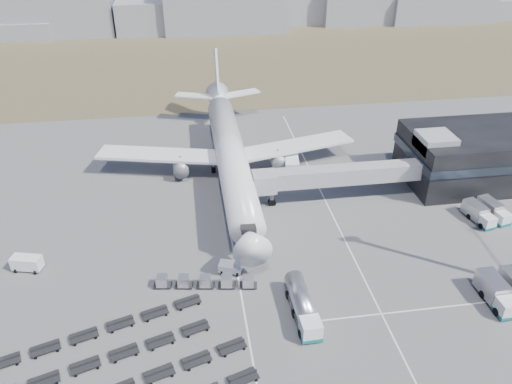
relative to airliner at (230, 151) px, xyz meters
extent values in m
plane|color=#565659|center=(0.00, -32.38, -5.29)|extent=(420.00, 420.00, 0.00)
cube|color=brown|center=(0.00, 77.62, -5.29)|extent=(420.00, 90.00, 0.01)
cube|color=silver|center=(-2.00, -27.38, -5.29)|extent=(0.25, 110.00, 0.01)
cube|color=silver|center=(16.00, -27.38, -5.29)|extent=(0.25, 110.00, 0.01)
cube|color=silver|center=(25.00, -40.38, -5.29)|extent=(40.00, 0.25, 0.01)
cube|color=black|center=(48.00, -8.38, -0.29)|extent=(30.00, 16.00, 10.00)
cube|color=#262D38|center=(48.00, -8.38, 0.91)|extent=(30.40, 16.40, 1.60)
cube|color=#939399|center=(36.00, -10.38, 4.21)|extent=(6.00, 6.00, 3.00)
cube|color=#939399|center=(18.10, -11.88, -0.19)|extent=(29.80, 3.00, 3.00)
cube|color=#939399|center=(4.70, -12.38, -0.19)|extent=(4.00, 3.60, 3.40)
cylinder|color=slate|center=(6.20, -11.88, -2.74)|extent=(0.70, 0.70, 5.10)
cylinder|color=black|center=(6.20, -11.88, -4.84)|extent=(1.40, 0.90, 1.40)
cylinder|color=white|center=(0.00, -2.38, 0.01)|extent=(5.60, 48.00, 5.60)
cone|color=white|center=(0.00, -28.88, 0.01)|extent=(5.60, 5.00, 5.60)
cone|color=white|center=(0.00, 25.62, 0.81)|extent=(5.60, 8.00, 5.60)
cube|color=black|center=(0.00, -26.88, 0.81)|extent=(2.20, 2.00, 0.80)
cube|color=white|center=(-13.00, 2.62, -1.19)|extent=(25.59, 11.38, 0.50)
cube|color=white|center=(13.00, 2.62, -1.19)|extent=(25.59, 11.38, 0.50)
cylinder|color=slate|center=(-9.50, 0.62, -2.89)|extent=(3.00, 5.00, 3.00)
cylinder|color=slate|center=(9.50, 0.62, -2.89)|extent=(3.00, 5.00, 3.00)
cube|color=white|center=(-5.50, 27.62, 1.21)|extent=(9.49, 5.63, 0.35)
cube|color=white|center=(5.50, 27.62, 1.21)|extent=(9.49, 5.63, 0.35)
cube|color=white|center=(0.00, 28.62, 6.51)|extent=(0.50, 9.06, 11.45)
cylinder|color=slate|center=(0.00, -23.38, -4.04)|extent=(0.50, 0.50, 2.50)
cylinder|color=slate|center=(-3.20, 1.62, -4.04)|extent=(0.60, 0.60, 2.50)
cylinder|color=slate|center=(3.20, 1.62, -4.04)|extent=(0.60, 0.60, 2.50)
cylinder|color=black|center=(0.00, -23.38, -4.79)|extent=(0.50, 1.20, 1.20)
cube|color=gray|center=(-73.00, 115.96, -2.16)|extent=(35.85, 12.00, 6.26)
cube|color=gray|center=(-57.42, 117.04, 5.49)|extent=(50.15, 12.00, 21.56)
cube|color=gray|center=(-18.43, 115.87, 0.66)|extent=(26.23, 12.00, 11.90)
cube|color=gray|center=(10.07, 113.74, 5.48)|extent=(46.95, 12.00, 21.55)
cube|color=gray|center=(43.22, 125.20, 2.42)|extent=(41.93, 12.00, 15.43)
cube|color=gray|center=(67.39, 120.55, 3.13)|extent=(34.03, 12.00, 16.84)
cube|color=gray|center=(100.46, 117.87, 0.06)|extent=(43.85, 12.00, 10.71)
cube|color=gray|center=(129.45, 122.31, -1.26)|extent=(32.84, 12.00, 8.06)
cube|color=white|center=(5.65, -42.91, -3.76)|extent=(2.60, 2.60, 2.43)
cube|color=#126A65|center=(5.65, -42.91, -4.71)|extent=(2.71, 2.71, 0.53)
cylinder|color=#BBBBC0|center=(5.50, -37.75, -3.29)|extent=(2.86, 7.99, 2.64)
cube|color=slate|center=(5.50, -37.75, -4.50)|extent=(2.76, 7.98, 0.37)
cylinder|color=black|center=(5.54, -39.33, -4.76)|extent=(2.78, 1.24, 1.16)
cube|color=white|center=(-2.96, -28.94, -4.54)|extent=(3.74, 2.80, 1.49)
cube|color=white|center=(-32.50, -24.09, -4.15)|extent=(4.62, 2.93, 2.28)
cube|color=white|center=(12.10, -0.50, -3.54)|extent=(3.64, 6.90, 3.06)
cube|color=#126A65|center=(12.10, -0.50, -4.80)|extent=(3.77, 7.03, 0.49)
cube|color=white|center=(31.97, -42.95, -3.92)|extent=(2.45, 2.35, 2.31)
cube|color=#126A65|center=(31.97, -42.95, -4.82)|extent=(2.56, 2.46, 0.47)
cube|color=#BBBBC0|center=(31.92, -39.27, -3.50)|extent=(2.60, 4.88, 2.73)
cube|color=white|center=(40.27, -24.04, -4.10)|extent=(2.45, 2.38, 2.01)
cube|color=#126A65|center=(40.27, -24.04, -4.88)|extent=(2.56, 2.49, 0.41)
cube|color=#BBBBC0|center=(39.65, -20.91, -3.74)|extent=(2.97, 4.55, 2.38)
cube|color=white|center=(43.32, -23.44, -4.10)|extent=(2.45, 2.38, 2.01)
cube|color=#126A65|center=(43.32, -23.44, -4.88)|extent=(2.56, 2.49, 0.41)
cube|color=#BBBBC0|center=(42.70, -20.30, -3.74)|extent=(2.97, 4.55, 2.38)
cube|color=black|center=(-12.80, -30.74, -5.01)|extent=(2.67, 1.87, 0.17)
cube|color=#BBBBC0|center=(-12.80, -30.74, -4.20)|extent=(1.73, 1.73, 1.42)
cube|color=black|center=(-9.80, -31.21, -5.01)|extent=(2.67, 1.87, 0.17)
cube|color=#BBBBC0|center=(-9.80, -31.21, -4.20)|extent=(1.73, 1.73, 1.42)
cube|color=black|center=(-6.81, -31.67, -5.01)|extent=(2.67, 1.87, 0.17)
cube|color=#BBBBC0|center=(-6.81, -31.67, -4.20)|extent=(1.73, 1.73, 1.42)
cube|color=black|center=(-3.81, -32.13, -5.01)|extent=(2.67, 1.87, 0.17)
cube|color=#BBBBC0|center=(-3.81, -32.13, -4.20)|extent=(1.73, 1.73, 1.42)
cube|color=black|center=(-0.81, -32.59, -5.01)|extent=(2.67, 1.87, 0.17)
cube|color=#BBBBC0|center=(-0.81, -32.59, -4.20)|extent=(1.73, 1.73, 1.42)
cube|color=black|center=(-19.45, -43.00, -4.88)|extent=(26.63, 10.02, 0.82)
cube|color=black|center=(-20.91, -38.43, -4.88)|extent=(26.63, 10.02, 0.82)
camera|label=1|loc=(-7.48, -85.47, 42.92)|focal=35.00mm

